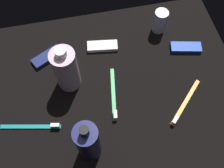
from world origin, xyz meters
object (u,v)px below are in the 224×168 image
object	(u,v)px
deodorant_stick	(160,21)
toothbrush_teal	(34,126)
snack_bar_navy	(47,57)
lotion_bottle	(88,143)
toothbrush_orange	(184,104)
toothbrush_green	(114,96)
bodywash_bottle	(66,69)
snack_bar_blue	(186,48)
snack_bar_white	(102,46)

from	to	relation	value
deodorant_stick	toothbrush_teal	bearing A→B (deg)	30.85
snack_bar_navy	deodorant_stick	bearing A→B (deg)	158.82
lotion_bottle	toothbrush_teal	world-z (taller)	lotion_bottle
toothbrush_orange	toothbrush_green	world-z (taller)	same
lotion_bottle	toothbrush_orange	xyz separation A→B (cm)	(-30.61, -7.82, -8.53)
toothbrush_green	snack_bar_navy	bearing A→B (deg)	-44.49
bodywash_bottle	toothbrush_green	size ratio (longest dim) A/B	1.00
toothbrush_teal	snack_bar_navy	bearing A→B (deg)	-104.41
deodorant_stick	toothbrush_orange	world-z (taller)	deodorant_stick
toothbrush_green	deodorant_stick	bearing A→B (deg)	-132.55
toothbrush_teal	lotion_bottle	bearing A→B (deg)	145.94
toothbrush_green	snack_bar_navy	xyz separation A→B (cm)	(19.20, -18.86, 0.14)
bodywash_bottle	snack_bar_blue	xyz separation A→B (cm)	(-40.98, -4.63, -7.36)
lotion_bottle	bodywash_bottle	distance (cm)	23.38
toothbrush_orange	toothbrush_teal	xyz separation A→B (cm)	(45.80, -2.46, 0.00)
toothbrush_orange	snack_bar_white	bearing A→B (deg)	-51.91
snack_bar_navy	toothbrush_orange	bearing A→B (deg)	119.71
deodorant_stick	toothbrush_orange	distance (cm)	30.43
bodywash_bottle	lotion_bottle	bearing A→B (deg)	97.06
toothbrush_green	snack_bar_white	bearing A→B (deg)	-89.43
toothbrush_orange	snack_bar_blue	bearing A→B (deg)	-110.56
toothbrush_green	snack_bar_blue	xyz separation A→B (cm)	(-28.05, -12.87, 0.14)
toothbrush_orange	toothbrush_green	bearing A→B (deg)	-19.12
lotion_bottle	snack_bar_navy	world-z (taller)	lotion_bottle
deodorant_stick	toothbrush_teal	distance (cm)	54.20
deodorant_stick	snack_bar_white	bearing A→B (deg)	9.88
snack_bar_white	toothbrush_orange	bearing A→B (deg)	136.25
lotion_bottle	toothbrush_orange	size ratio (longest dim) A/B	1.50
toothbrush_orange	snack_bar_blue	size ratio (longest dim) A/B	1.32
lotion_bottle	toothbrush_orange	distance (cm)	32.72
snack_bar_navy	snack_bar_blue	bearing A→B (deg)	145.65
bodywash_bottle	snack_bar_navy	distance (cm)	14.36
bodywash_bottle	snack_bar_navy	bearing A→B (deg)	-59.42
lotion_bottle	bodywash_bottle	xyz separation A→B (cm)	(2.87, -23.18, -1.03)
lotion_bottle	bodywash_bottle	bearing A→B (deg)	-82.94
lotion_bottle	toothbrush_teal	bearing A→B (deg)	-34.06
bodywash_bottle	toothbrush_orange	size ratio (longest dim) A/B	1.31
bodywash_bottle	deodorant_stick	size ratio (longest dim) A/B	2.08
lotion_bottle	snack_bar_white	xyz separation A→B (cm)	(-9.86, -34.28, -8.39)
lotion_bottle	toothbrush_teal	size ratio (longest dim) A/B	1.16
snack_bar_blue	toothbrush_green	bearing A→B (deg)	37.15
snack_bar_navy	snack_bar_white	world-z (taller)	same
snack_bar_navy	snack_bar_blue	xyz separation A→B (cm)	(-47.26, 5.99, 0.00)
lotion_bottle	toothbrush_green	distance (cm)	19.93
snack_bar_white	snack_bar_blue	bearing A→B (deg)	175.25
deodorant_stick	snack_bar_navy	xyz separation A→B (cm)	(40.38, 4.20, -3.58)
bodywash_bottle	snack_bar_white	distance (cm)	18.43
lotion_bottle	snack_bar_navy	xyz separation A→B (cm)	(9.15, -33.80, -8.39)
deodorant_stick	snack_bar_blue	world-z (taller)	deodorant_stick
toothbrush_green	snack_bar_blue	world-z (taller)	toothbrush_green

